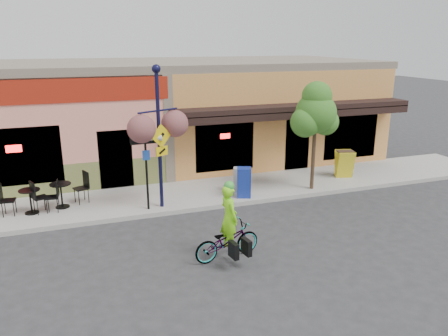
{
  "coord_description": "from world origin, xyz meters",
  "views": [
    {
      "loc": [
        -4.32,
        -12.32,
        5.39
      ],
      "look_at": [
        0.15,
        0.5,
        1.4
      ],
      "focal_mm": 35.0,
      "sensor_mm": 36.0,
      "label": 1
    }
  ],
  "objects_px": {
    "building": "(171,111)",
    "lamp_post": "(159,138)",
    "one_way_sign": "(147,172)",
    "street_tree": "(314,136)",
    "newspaper_box_blue": "(244,182)",
    "cyclist_rider": "(229,227)",
    "newspaper_box_grey": "(239,180)",
    "bicycle": "(227,241)"
  },
  "relations": [
    {
      "from": "lamp_post",
      "to": "one_way_sign",
      "type": "height_order",
      "value": "lamp_post"
    },
    {
      "from": "building",
      "to": "newspaper_box_grey",
      "type": "xyz_separation_m",
      "value": [
        1.09,
        -5.96,
        -1.66
      ]
    },
    {
      "from": "bicycle",
      "to": "street_tree",
      "type": "xyz_separation_m",
      "value": [
        4.63,
        3.73,
        1.65
      ]
    },
    {
      "from": "cyclist_rider",
      "to": "lamp_post",
      "type": "distance_m",
      "value": 4.19
    },
    {
      "from": "building",
      "to": "lamp_post",
      "type": "xyz_separation_m",
      "value": [
        -1.84,
        -6.52,
        0.18
      ]
    },
    {
      "from": "newspaper_box_grey",
      "to": "building",
      "type": "bearing_deg",
      "value": 124.36
    },
    {
      "from": "newspaper_box_blue",
      "to": "cyclist_rider",
      "type": "bearing_deg",
      "value": -96.98
    },
    {
      "from": "bicycle",
      "to": "newspaper_box_grey",
      "type": "bearing_deg",
      "value": -34.22
    },
    {
      "from": "building",
      "to": "street_tree",
      "type": "bearing_deg",
      "value": -60.43
    },
    {
      "from": "lamp_post",
      "to": "newspaper_box_blue",
      "type": "xyz_separation_m",
      "value": [
        2.88,
        -0.02,
        -1.76
      ]
    },
    {
      "from": "street_tree",
      "to": "newspaper_box_grey",
      "type": "bearing_deg",
      "value": 167.36
    },
    {
      "from": "bicycle",
      "to": "one_way_sign",
      "type": "distance_m",
      "value": 4.04
    },
    {
      "from": "bicycle",
      "to": "street_tree",
      "type": "relative_size",
      "value": 0.46
    },
    {
      "from": "lamp_post",
      "to": "newspaper_box_blue",
      "type": "height_order",
      "value": "lamp_post"
    },
    {
      "from": "street_tree",
      "to": "cyclist_rider",
      "type": "bearing_deg",
      "value": -140.81
    },
    {
      "from": "newspaper_box_grey",
      "to": "one_way_sign",
      "type": "bearing_deg",
      "value": -145.41
    },
    {
      "from": "newspaper_box_blue",
      "to": "newspaper_box_grey",
      "type": "relative_size",
      "value": 1.19
    },
    {
      "from": "newspaper_box_blue",
      "to": "street_tree",
      "type": "bearing_deg",
      "value": 19.93
    },
    {
      "from": "building",
      "to": "newspaper_box_blue",
      "type": "distance_m",
      "value": 6.81
    },
    {
      "from": "building",
      "to": "cyclist_rider",
      "type": "height_order",
      "value": "building"
    },
    {
      "from": "building",
      "to": "one_way_sign",
      "type": "height_order",
      "value": "building"
    },
    {
      "from": "building",
      "to": "one_way_sign",
      "type": "xyz_separation_m",
      "value": [
        -2.29,
        -6.59,
        -0.86
      ]
    },
    {
      "from": "building",
      "to": "newspaper_box_grey",
      "type": "relative_size",
      "value": 20.79
    },
    {
      "from": "newspaper_box_blue",
      "to": "newspaper_box_grey",
      "type": "bearing_deg",
      "value": 105.22
    },
    {
      "from": "bicycle",
      "to": "lamp_post",
      "type": "height_order",
      "value": "lamp_post"
    },
    {
      "from": "bicycle",
      "to": "lamp_post",
      "type": "bearing_deg",
      "value": 4.48
    },
    {
      "from": "lamp_post",
      "to": "newspaper_box_blue",
      "type": "bearing_deg",
      "value": -24.88
    },
    {
      "from": "building",
      "to": "cyclist_rider",
      "type": "relative_size",
      "value": 10.61
    },
    {
      "from": "bicycle",
      "to": "cyclist_rider",
      "type": "bearing_deg",
      "value": -99.37
    },
    {
      "from": "cyclist_rider",
      "to": "lamp_post",
      "type": "relative_size",
      "value": 0.38
    },
    {
      "from": "bicycle",
      "to": "newspaper_box_blue",
      "type": "distance_m",
      "value": 4.22
    },
    {
      "from": "cyclist_rider",
      "to": "building",
      "type": "bearing_deg",
      "value": -14.15
    },
    {
      "from": "one_way_sign",
      "to": "street_tree",
      "type": "distance_m",
      "value": 6.05
    },
    {
      "from": "cyclist_rider",
      "to": "one_way_sign",
      "type": "bearing_deg",
      "value": 11.86
    },
    {
      "from": "building",
      "to": "newspaper_box_blue",
      "type": "xyz_separation_m",
      "value": [
        1.04,
        -6.55,
        -1.58
      ]
    },
    {
      "from": "one_way_sign",
      "to": "newspaper_box_grey",
      "type": "relative_size",
      "value": 2.82
    },
    {
      "from": "bicycle",
      "to": "newspaper_box_blue",
      "type": "bearing_deg",
      "value": -36.96
    },
    {
      "from": "lamp_post",
      "to": "newspaper_box_grey",
      "type": "xyz_separation_m",
      "value": [
        2.93,
        0.56,
        -1.84
      ]
    },
    {
      "from": "building",
      "to": "street_tree",
      "type": "distance_m",
      "value": 7.53
    },
    {
      "from": "lamp_post",
      "to": "one_way_sign",
      "type": "distance_m",
      "value": 1.14
    },
    {
      "from": "building",
      "to": "lamp_post",
      "type": "relative_size",
      "value": 3.99
    },
    {
      "from": "newspaper_box_blue",
      "to": "street_tree",
      "type": "xyz_separation_m",
      "value": [
        2.68,
        -0.0,
        1.45
      ]
    }
  ]
}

